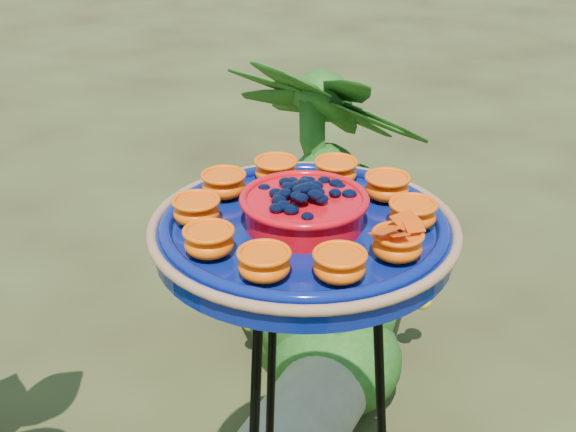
% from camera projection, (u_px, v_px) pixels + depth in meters
% --- Properties ---
extents(tripod_stand, '(0.39, 0.39, 0.84)m').
position_uv_depth(tripod_stand, '(302.00, 426.00, 1.31)').
color(tripod_stand, black).
rests_on(tripod_stand, ground).
extents(feeder_dish, '(0.55, 0.55, 0.10)m').
position_uv_depth(feeder_dish, '(304.00, 226.00, 1.14)').
color(feeder_dish, navy).
rests_on(feeder_dish, tripod_stand).
extents(shrub_back_right, '(0.61, 0.61, 0.90)m').
position_uv_depth(shrub_back_right, '(326.00, 220.00, 2.09)').
color(shrub_back_right, '#184512').
rests_on(shrub_back_right, ground).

